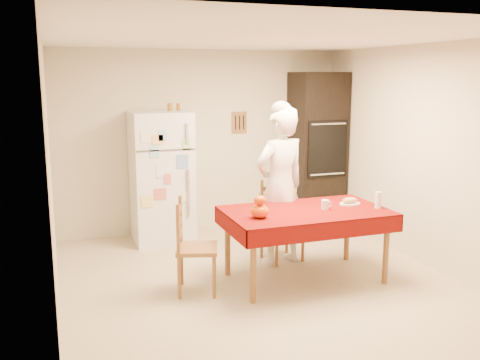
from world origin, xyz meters
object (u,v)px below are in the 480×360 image
refrigerator (162,177)px  oven_cabinet (317,150)px  coffee_mug (325,205)px  bread_plate (350,204)px  dining_table (306,216)px  seated_woman (280,187)px  wine_glass (378,200)px  chair_left (190,243)px  pumpkin_lower (260,211)px  chair_far (279,217)px

refrigerator → oven_cabinet: oven_cabinet is taller
coffee_mug → bread_plate: 0.37m
dining_table → seated_woman: seated_woman is taller
wine_glass → coffee_mug: bearing=166.1°
chair_left → pumpkin_lower: 0.76m
chair_left → bread_plate: (1.79, -0.02, 0.26)m
dining_table → seated_woman: size_ratio=0.94×
chair_far → chair_left: bearing=-161.6°
refrigerator → pumpkin_lower: size_ratio=9.39×
refrigerator → coffee_mug: size_ratio=17.00×
dining_table → coffee_mug: 0.24m
refrigerator → oven_cabinet: size_ratio=0.77×
seated_woman → bread_plate: seated_woman is taller
coffee_mug → wine_glass: bearing=-13.9°
oven_cabinet → pumpkin_lower: size_ratio=12.15×
chair_far → pumpkin_lower: bearing=-133.6°
pumpkin_lower → wine_glass: wine_glass is taller
coffee_mug → bread_plate: bearing=15.2°
pumpkin_lower → coffee_mug: bearing=6.7°
refrigerator → oven_cabinet: 2.29m
seated_woman → pumpkin_lower: bearing=39.0°
chair_far → wine_glass: chair_far is taller
refrigerator → pumpkin_lower: refrigerator is taller
dining_table → pumpkin_lower: pumpkin_lower is taller
wine_glass → pumpkin_lower: bearing=178.0°
oven_cabinet → seated_woman: bearing=-130.7°
chair_far → coffee_mug: 0.83m
pumpkin_lower → wine_glass: bearing=-2.0°
chair_left → coffee_mug: 1.47m
chair_far → seated_woman: bearing=-121.8°
seated_woman → pumpkin_lower: seated_woman is taller
chair_far → chair_left: 1.40m
refrigerator → wine_glass: (1.91, -2.07, -0.00)m
chair_far → pumpkin_lower: (-0.59, -0.85, 0.32)m
chair_far → wine_glass: 1.21m
dining_table → chair_left: bearing=176.6°
chair_left → wine_glass: bearing=-80.2°
refrigerator → oven_cabinet: (2.28, 0.05, 0.25)m
wine_glass → chair_left: bearing=172.8°
refrigerator → chair_left: (-0.08, -1.82, -0.34)m
oven_cabinet → chair_far: size_ratio=2.32×
pumpkin_lower → oven_cabinet: bearing=50.5°
chair_left → dining_table: bearing=-76.4°
pumpkin_lower → seated_woman: bearing=53.0°
oven_cabinet → dining_table: size_ratio=1.29×
chair_left → pumpkin_lower: (0.66, -0.20, 0.32)m
oven_cabinet → seated_woman: oven_cabinet is taller
refrigerator → dining_table: (1.15, -1.89, -0.16)m
chair_far → chair_left: (-1.25, -0.64, 0.00)m
wine_glass → dining_table: bearing=166.8°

